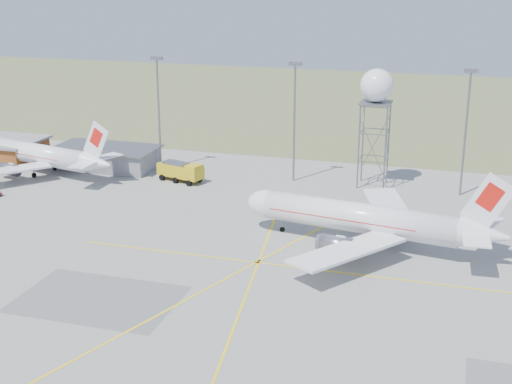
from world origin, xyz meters
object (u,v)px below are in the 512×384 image
(airliner_main, at_px, (363,219))
(radar_tower, at_px, (375,121))
(fire_truck, at_px, (182,172))
(airliner_far, at_px, (38,155))

(airliner_main, bearing_deg, radar_tower, -75.94)
(radar_tower, bearing_deg, fire_truck, -167.48)
(airliner_main, distance_m, airliner_far, 63.56)
(radar_tower, distance_m, fire_truck, 34.03)
(radar_tower, bearing_deg, airliner_main, -84.67)
(radar_tower, xyz_separation_m, fire_truck, (-31.90, -7.09, -9.50))
(airliner_far, relative_size, fire_truck, 3.63)
(radar_tower, relative_size, fire_truck, 2.23)
(airliner_main, relative_size, radar_tower, 1.80)
(airliner_main, distance_m, radar_tower, 28.47)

